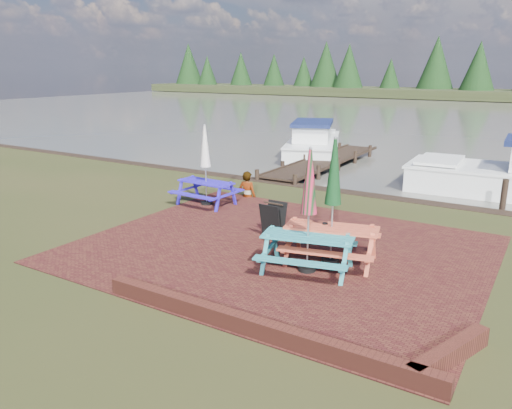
{
  "coord_description": "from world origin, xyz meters",
  "views": [
    {
      "loc": [
        5.24,
        -8.56,
        4.09
      ],
      "look_at": [
        -0.62,
        0.96,
        1.0
      ],
      "focal_mm": 35.0,
      "sensor_mm": 36.0,
      "label": 1
    }
  ],
  "objects_px": {
    "chalkboard": "(273,220)",
    "person": "(247,172)",
    "boat_jetty": "(313,144)",
    "picnic_table_red": "(332,221)",
    "picnic_table_teal": "(308,230)",
    "picnic_table_blue": "(206,178)",
    "jetty": "(324,161)"
  },
  "relations": [
    {
      "from": "chalkboard",
      "to": "person",
      "type": "bearing_deg",
      "value": 133.49
    },
    {
      "from": "boat_jetty",
      "to": "person",
      "type": "bearing_deg",
      "value": -98.16
    },
    {
      "from": "chalkboard",
      "to": "boat_jetty",
      "type": "height_order",
      "value": "boat_jetty"
    },
    {
      "from": "person",
      "to": "jetty",
      "type": "bearing_deg",
      "value": -89.43
    },
    {
      "from": "picnic_table_blue",
      "to": "chalkboard",
      "type": "bearing_deg",
      "value": -22.1
    },
    {
      "from": "picnic_table_teal",
      "to": "person",
      "type": "height_order",
      "value": "picnic_table_teal"
    },
    {
      "from": "picnic_table_teal",
      "to": "boat_jetty",
      "type": "distance_m",
      "value": 15.18
    },
    {
      "from": "picnic_table_blue",
      "to": "chalkboard",
      "type": "height_order",
      "value": "picnic_table_blue"
    },
    {
      "from": "person",
      "to": "boat_jetty",
      "type": "bearing_deg",
      "value": -79.33
    },
    {
      "from": "picnic_table_blue",
      "to": "jetty",
      "type": "xyz_separation_m",
      "value": [
        0.3,
        8.05,
        -0.74
      ]
    },
    {
      "from": "jetty",
      "to": "person",
      "type": "relative_size",
      "value": 5.4
    },
    {
      "from": "picnic_table_teal",
      "to": "boat_jetty",
      "type": "bearing_deg",
      "value": 101.37
    },
    {
      "from": "picnic_table_teal",
      "to": "boat_jetty",
      "type": "relative_size",
      "value": 0.36
    },
    {
      "from": "chalkboard",
      "to": "person",
      "type": "height_order",
      "value": "person"
    },
    {
      "from": "boat_jetty",
      "to": "picnic_table_red",
      "type": "bearing_deg",
      "value": -83.73
    },
    {
      "from": "chalkboard",
      "to": "person",
      "type": "distance_m",
      "value": 4.02
    },
    {
      "from": "picnic_table_blue",
      "to": "person",
      "type": "distance_m",
      "value": 1.55
    },
    {
      "from": "jetty",
      "to": "boat_jetty",
      "type": "distance_m",
      "value": 3.19
    },
    {
      "from": "picnic_table_teal",
      "to": "jetty",
      "type": "relative_size",
      "value": 0.28
    },
    {
      "from": "picnic_table_blue",
      "to": "person",
      "type": "relative_size",
      "value": 1.45
    },
    {
      "from": "picnic_table_teal",
      "to": "picnic_table_blue",
      "type": "distance_m",
      "value": 5.79
    },
    {
      "from": "boat_jetty",
      "to": "jetty",
      "type": "bearing_deg",
      "value": -76.8
    },
    {
      "from": "picnic_table_blue",
      "to": "person",
      "type": "xyz_separation_m",
      "value": [
        0.56,
        1.45,
        -0.01
      ]
    },
    {
      "from": "picnic_table_teal",
      "to": "chalkboard",
      "type": "height_order",
      "value": "picnic_table_teal"
    },
    {
      "from": "chalkboard",
      "to": "boat_jetty",
      "type": "relative_size",
      "value": 0.12
    },
    {
      "from": "picnic_table_blue",
      "to": "jetty",
      "type": "distance_m",
      "value": 8.09
    },
    {
      "from": "picnic_table_red",
      "to": "person",
      "type": "height_order",
      "value": "picnic_table_red"
    },
    {
      "from": "picnic_table_teal",
      "to": "chalkboard",
      "type": "distance_m",
      "value": 2.32
    },
    {
      "from": "picnic_table_blue",
      "to": "chalkboard",
      "type": "xyz_separation_m",
      "value": [
        3.23,
        -1.54,
        -0.4
      ]
    },
    {
      "from": "picnic_table_red",
      "to": "picnic_table_blue",
      "type": "distance_m",
      "value": 5.66
    },
    {
      "from": "picnic_table_teal",
      "to": "chalkboard",
      "type": "xyz_separation_m",
      "value": [
        -1.68,
        1.53,
        -0.45
      ]
    },
    {
      "from": "picnic_table_teal",
      "to": "picnic_table_red",
      "type": "distance_m",
      "value": 0.72
    }
  ]
}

